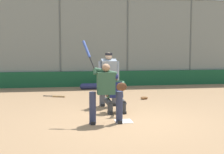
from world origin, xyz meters
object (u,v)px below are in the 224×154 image
(fielding_glove_on_dirt, at_px, (144,98))
(equipment_bag_dugout_side, at_px, (93,86))
(batter_at_plate, at_px, (106,91))
(spare_bat_near_backstop, at_px, (57,96))
(catcher_behind_plate, at_px, (115,92))
(umpire_home, at_px, (109,77))

(fielding_glove_on_dirt, distance_m, equipment_bag_dugout_side, 3.37)
(batter_at_plate, xyz_separation_m, equipment_bag_dugout_side, (-0.28, -6.30, -0.68))
(fielding_glove_on_dirt, bearing_deg, spare_bat_near_backstop, -17.44)
(catcher_behind_plate, relative_size, umpire_home, 0.67)
(umpire_home, bearing_deg, fielding_glove_on_dirt, -145.14)
(batter_at_plate, bearing_deg, equipment_bag_dugout_side, -92.59)
(spare_bat_near_backstop, height_order, equipment_bag_dugout_side, equipment_bag_dugout_side)
(umpire_home, distance_m, fielding_glove_on_dirt, 2.01)
(fielding_glove_on_dirt, relative_size, equipment_bag_dugout_side, 0.24)
(catcher_behind_plate, distance_m, equipment_bag_dugout_side, 5.11)
(batter_at_plate, height_order, catcher_behind_plate, batter_at_plate)
(spare_bat_near_backstop, xyz_separation_m, equipment_bag_dugout_side, (-1.55, -1.98, 0.10))
(catcher_behind_plate, relative_size, fielding_glove_on_dirt, 4.17)
(catcher_behind_plate, bearing_deg, umpire_home, -94.25)
(catcher_behind_plate, relative_size, equipment_bag_dugout_side, 1.00)
(batter_at_plate, distance_m, catcher_behind_plate, 1.31)
(batter_at_plate, xyz_separation_m, umpire_home, (-0.41, -2.25, 0.11))
(batter_at_plate, xyz_separation_m, spare_bat_near_backstop, (1.27, -4.31, -0.78))
(umpire_home, bearing_deg, spare_bat_near_backstop, -52.18)
(batter_at_plate, xyz_separation_m, catcher_behind_plate, (-0.45, -1.21, -0.22))
(umpire_home, xyz_separation_m, equipment_bag_dugout_side, (0.13, -4.04, -0.79))
(catcher_behind_plate, xyz_separation_m, spare_bat_near_backstop, (1.72, -3.10, -0.56))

